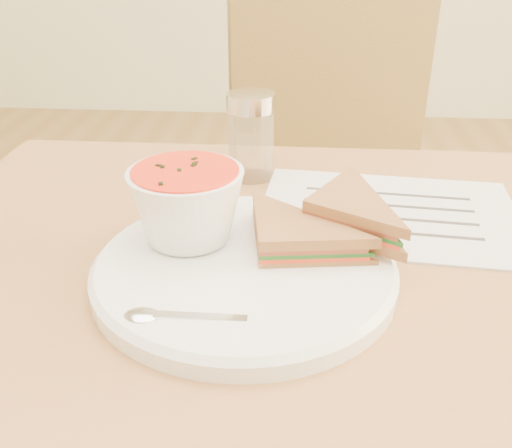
# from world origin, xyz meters

# --- Properties ---
(chair_far) EXTENTS (0.55, 0.55, 0.99)m
(chair_far) POSITION_xyz_m (0.07, 0.53, 0.50)
(chair_far) COLOR brown
(chair_far) RESTS_ON floor
(plate) EXTENTS (0.33, 0.33, 0.02)m
(plate) POSITION_xyz_m (-0.11, -0.03, 0.76)
(plate) COLOR white
(plate) RESTS_ON dining_table
(soup_bowl) EXTENTS (0.14, 0.14, 0.08)m
(soup_bowl) POSITION_xyz_m (-0.17, 0.01, 0.81)
(soup_bowl) COLOR white
(soup_bowl) RESTS_ON plate
(sandwich_half_a) EXTENTS (0.13, 0.13, 0.04)m
(sandwich_half_a) POSITION_xyz_m (-0.09, -0.05, 0.78)
(sandwich_half_a) COLOR #A26039
(sandwich_half_a) RESTS_ON plate
(sandwich_half_b) EXTENTS (0.16, 0.16, 0.04)m
(sandwich_half_b) POSITION_xyz_m (-0.05, 0.02, 0.80)
(sandwich_half_b) COLOR #A26039
(sandwich_half_b) RESTS_ON plate
(spoon) EXTENTS (0.16, 0.04, 0.01)m
(spoon) POSITION_xyz_m (-0.14, -0.13, 0.77)
(spoon) COLOR silver
(spoon) RESTS_ON plate
(paper_menu) EXTENTS (0.33, 0.25, 0.00)m
(paper_menu) POSITION_xyz_m (0.05, 0.12, 0.75)
(paper_menu) COLOR white
(paper_menu) RESTS_ON dining_table
(condiment_shaker) EXTENTS (0.08, 0.08, 0.12)m
(condiment_shaker) POSITION_xyz_m (-0.12, 0.23, 0.81)
(condiment_shaker) COLOR silver
(condiment_shaker) RESTS_ON dining_table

